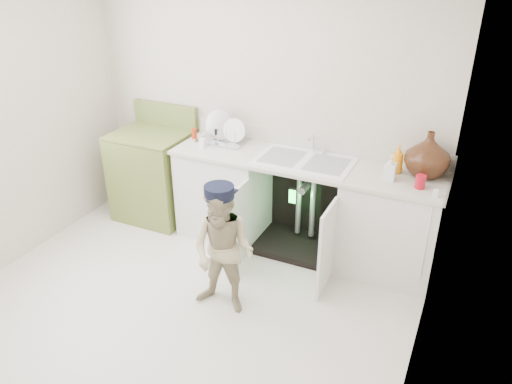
{
  "coord_description": "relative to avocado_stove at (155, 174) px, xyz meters",
  "views": [
    {
      "loc": [
        1.87,
        -2.63,
        2.63
      ],
      "look_at": [
        0.32,
        0.7,
        0.78
      ],
      "focal_mm": 35.0,
      "sensor_mm": 36.0,
      "label": 1
    }
  ],
  "objects": [
    {
      "name": "avocado_stove",
      "position": [
        0.0,
        0.0,
        0.0
      ],
      "size": [
        0.74,
        0.65,
        1.15
      ],
      "color": "olive",
      "rests_on": "ground"
    },
    {
      "name": "repair_worker",
      "position": [
        1.38,
        -1.04,
        0.06
      ],
      "size": [
        0.57,
        0.93,
        1.06
      ],
      "rotation": [
        0.0,
        0.0,
        0.02
      ],
      "color": "tan",
      "rests_on": "ground"
    },
    {
      "name": "ground",
      "position": [
        1.07,
        -1.18,
        -0.47
      ],
      "size": [
        3.5,
        3.5,
        0.0
      ],
      "primitive_type": "plane",
      "color": "beige",
      "rests_on": "ground"
    },
    {
      "name": "room_shell",
      "position": [
        1.07,
        -1.18,
        0.78
      ],
      "size": [
        6.0,
        5.5,
        1.26
      ],
      "color": "#BFB3A3",
      "rests_on": "ground"
    },
    {
      "name": "counter_run",
      "position": [
        1.66,
        0.03,
        0.01
      ],
      "size": [
        2.44,
        1.02,
        1.28
      ],
      "color": "silver",
      "rests_on": "ground"
    }
  ]
}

